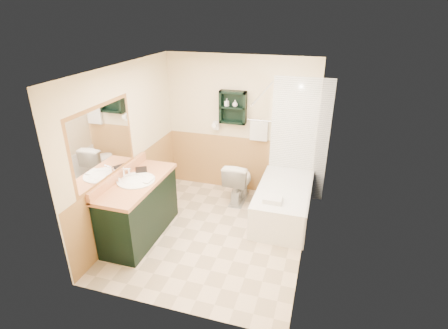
# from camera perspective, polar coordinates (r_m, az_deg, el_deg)

# --- Properties ---
(floor) EXTENTS (3.00, 3.00, 0.00)m
(floor) POSITION_cam_1_polar(r_m,az_deg,el_deg) (5.31, -1.79, -11.14)
(floor) COLOR beige
(floor) RESTS_ON ground
(back_wall) EXTENTS (2.60, 0.04, 2.40)m
(back_wall) POSITION_cam_1_polar(r_m,az_deg,el_deg) (6.08, 2.63, 6.32)
(back_wall) COLOR #FFF3C7
(back_wall) RESTS_ON ground
(left_wall) EXTENTS (0.04, 3.00, 2.40)m
(left_wall) POSITION_cam_1_polar(r_m,az_deg,el_deg) (5.26, -15.75, 2.45)
(left_wall) COLOR #FFF3C7
(left_wall) RESTS_ON ground
(right_wall) EXTENTS (0.04, 3.00, 2.40)m
(right_wall) POSITION_cam_1_polar(r_m,az_deg,el_deg) (4.50, 14.16, -1.17)
(right_wall) COLOR #FFF3C7
(right_wall) RESTS_ON ground
(ceiling) EXTENTS (2.60, 3.00, 0.04)m
(ceiling) POSITION_cam_1_polar(r_m,az_deg,el_deg) (4.37, -2.22, 15.63)
(ceiling) COLOR white
(ceiling) RESTS_ON back_wall
(wainscot_left) EXTENTS (2.98, 2.98, 1.00)m
(wainscot_left) POSITION_cam_1_polar(r_m,az_deg,el_deg) (5.53, -14.62, -4.32)
(wainscot_left) COLOR tan
(wainscot_left) RESTS_ON left_wall
(wainscot_back) EXTENTS (2.58, 2.58, 1.00)m
(wainscot_back) POSITION_cam_1_polar(r_m,az_deg,el_deg) (6.30, 2.43, 0.17)
(wainscot_back) COLOR tan
(wainscot_back) RESTS_ON back_wall
(mirror_frame) EXTENTS (1.30, 1.30, 1.00)m
(mirror_frame) POSITION_cam_1_polar(r_m,az_deg,el_deg) (4.71, -19.10, 3.33)
(mirror_frame) COLOR #925C30
(mirror_frame) RESTS_ON left_wall
(mirror_glass) EXTENTS (1.20, 1.20, 0.90)m
(mirror_glass) POSITION_cam_1_polar(r_m,az_deg,el_deg) (4.70, -19.05, 3.33)
(mirror_glass) COLOR white
(mirror_glass) RESTS_ON left_wall
(tile_right) EXTENTS (1.50, 1.50, 2.10)m
(tile_right) POSITION_cam_1_polar(r_m,az_deg,el_deg) (5.25, 14.11, 0.81)
(tile_right) COLOR white
(tile_right) RESTS_ON right_wall
(tile_back) EXTENTS (0.95, 0.95, 2.10)m
(tile_back) POSITION_cam_1_polar(r_m,az_deg,el_deg) (5.93, 12.14, 3.79)
(tile_back) COLOR white
(tile_back) RESTS_ON back_wall
(tile_accent) EXTENTS (1.50, 1.50, 0.10)m
(tile_accent) POSITION_cam_1_polar(r_m,az_deg,el_deg) (4.98, 15.00, 9.82)
(tile_accent) COLOR #154B2B
(tile_accent) RESTS_ON right_wall
(wall_shelf) EXTENTS (0.45, 0.15, 0.55)m
(wall_shelf) POSITION_cam_1_polar(r_m,az_deg,el_deg) (5.90, 1.46, 9.31)
(wall_shelf) COLOR black
(wall_shelf) RESTS_ON back_wall
(hair_dryer) EXTENTS (0.10, 0.24, 0.18)m
(hair_dryer) POSITION_cam_1_polar(r_m,az_deg,el_deg) (6.10, -1.25, 6.41)
(hair_dryer) COLOR white
(hair_dryer) RESTS_ON back_wall
(towel_bar) EXTENTS (0.40, 0.06, 0.40)m
(towel_bar) POSITION_cam_1_polar(r_m,az_deg,el_deg) (5.90, 5.80, 7.17)
(towel_bar) COLOR silver
(towel_bar) RESTS_ON back_wall
(curtain_rod) EXTENTS (0.03, 1.60, 0.03)m
(curtain_rod) POSITION_cam_1_polar(r_m,az_deg,el_deg) (5.03, 6.54, 11.80)
(curtain_rod) COLOR silver
(curtain_rod) RESTS_ON back_wall
(shower_curtain) EXTENTS (1.05, 1.05, 1.70)m
(shower_curtain) POSITION_cam_1_polar(r_m,az_deg,el_deg) (5.44, 6.47, 3.42)
(shower_curtain) COLOR beige
(shower_curtain) RESTS_ON curtain_rod
(vanity) EXTENTS (0.59, 1.41, 0.89)m
(vanity) POSITION_cam_1_polar(r_m,az_deg,el_deg) (5.18, -13.65, -7.03)
(vanity) COLOR black
(vanity) RESTS_ON ground
(bathtub) EXTENTS (0.80, 1.50, 0.54)m
(bathtub) POSITION_cam_1_polar(r_m,az_deg,el_deg) (5.59, 9.64, -6.21)
(bathtub) COLOR white
(bathtub) RESTS_ON ground
(toilet) EXTENTS (0.42, 0.74, 0.72)m
(toilet) POSITION_cam_1_polar(r_m,az_deg,el_deg) (5.97, 2.40, -2.75)
(toilet) COLOR white
(toilet) RESTS_ON ground
(counter_towel) EXTENTS (0.26, 0.20, 0.04)m
(counter_towel) POSITION_cam_1_polar(r_m,az_deg,el_deg) (4.93, -13.03, -2.46)
(counter_towel) COLOR silver
(counter_towel) RESTS_ON vanity
(vanity_book) EXTENTS (0.15, 0.10, 0.22)m
(vanity_book) POSITION_cam_1_polar(r_m,az_deg,el_deg) (5.21, -14.36, -0.00)
(vanity_book) COLOR black
(vanity_book) RESTS_ON vanity
(tub_towel) EXTENTS (0.26, 0.22, 0.07)m
(tub_towel) POSITION_cam_1_polar(r_m,az_deg,el_deg) (5.06, 7.98, -5.64)
(tub_towel) COLOR silver
(tub_towel) RESTS_ON bathtub
(soap_bottle_a) EXTENTS (0.10, 0.14, 0.06)m
(soap_bottle_a) POSITION_cam_1_polar(r_m,az_deg,el_deg) (5.91, 0.45, 9.79)
(soap_bottle_a) COLOR white
(soap_bottle_a) RESTS_ON wall_shelf
(soap_bottle_b) EXTENTS (0.11, 0.13, 0.09)m
(soap_bottle_b) POSITION_cam_1_polar(r_m,az_deg,el_deg) (5.87, 1.82, 9.82)
(soap_bottle_b) COLOR white
(soap_bottle_b) RESTS_ON wall_shelf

